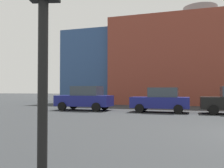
{
  "coord_description": "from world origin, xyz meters",
  "views": [
    {
      "loc": [
        -2.68,
        -9.74,
        1.54
      ],
      "look_at": [
        -8.79,
        9.3,
        2.07
      ],
      "focal_mm": 39.58,
      "sensor_mm": 36.0,
      "label": 1
    }
  ],
  "objects": [
    {
      "name": "parked_car_1",
      "position": [
        -4.73,
        7.95,
        0.87
      ],
      "size": [
        4.03,
        1.98,
        1.75
      ],
      "rotation": [
        0.0,
        0.0,
        3.14
      ],
      "color": "navy",
      "rests_on": "ground_plane"
    },
    {
      "name": "building_backdrop",
      "position": [
        -1.57,
        21.83,
        4.73
      ],
      "size": [
        32.13,
        11.99,
        11.63
      ],
      "color": "brown",
      "rests_on": "ground_plane"
    },
    {
      "name": "traffic_light_near_left",
      "position": [
        -4.36,
        -7.22,
        2.6
      ],
      "size": [
        0.41,
        0.4,
        3.53
      ],
      "rotation": [
        0.0,
        0.0,
        -1.32
      ],
      "color": "black",
      "rests_on": "ground_plane"
    },
    {
      "name": "parked_car_0",
      "position": [
        -10.58,
        7.95,
        0.93
      ],
      "size": [
        4.32,
        2.12,
        1.87
      ],
      "rotation": [
        0.0,
        0.0,
        3.14
      ],
      "color": "navy",
      "rests_on": "ground_plane"
    }
  ]
}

